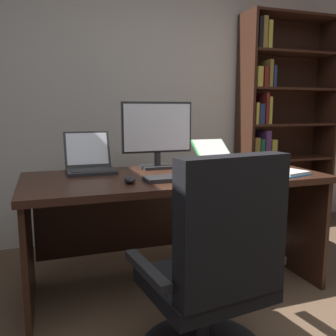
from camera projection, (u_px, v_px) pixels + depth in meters
wall_back at (143, 88)px, 3.27m from camera, size 4.68×0.12×2.71m
desk at (171, 202)px, 2.41m from camera, size 1.86×0.80×0.76m
bookshelf at (276, 131)px, 3.53m from camera, size 0.96×0.32×2.04m
office_chair at (214, 284)px, 1.57m from camera, size 0.65×0.60×0.99m
monitor at (157, 135)px, 2.51m from camera, size 0.50×0.16×0.46m
laptop at (90, 163)px, 2.40m from camera, size 0.31×0.35×0.26m
keyboard at (180, 178)px, 2.13m from camera, size 0.42×0.15×0.02m
computer_mouse at (130, 180)px, 2.03m from camera, size 0.06×0.10×0.04m
reading_stand_with_book at (213, 152)px, 2.74m from camera, size 0.27×0.28×0.18m
open_binder at (272, 173)px, 2.27m from camera, size 0.48×0.37×0.02m
notepad at (220, 171)px, 2.39m from camera, size 0.16×0.22×0.01m
pen at (223, 170)px, 2.39m from camera, size 0.14×0.01×0.01m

